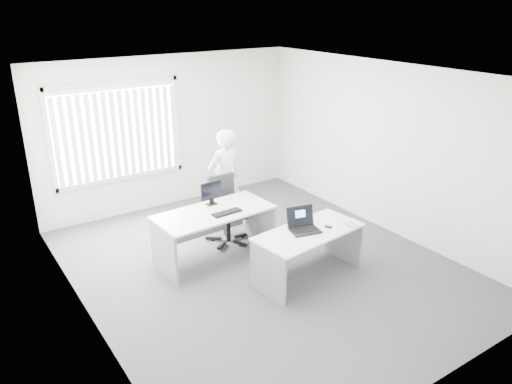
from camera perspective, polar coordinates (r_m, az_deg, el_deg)
ground at (r=7.51m, az=0.65°, el=-8.38°), size 6.00×6.00×0.00m
wall_back at (r=9.44m, az=-9.78°, el=6.77°), size 5.00×0.02×2.80m
wall_front at (r=4.98m, az=20.95°, el=-8.01°), size 5.00×0.02×2.80m
wall_left at (r=5.97m, az=-19.49°, el=-2.86°), size 0.02×6.00×2.80m
wall_right at (r=8.53m, az=14.71°, el=4.82°), size 0.02×6.00×2.80m
ceiling at (r=6.59m, az=0.76°, el=13.29°), size 5.00×6.00×0.02m
window at (r=9.02m, az=-15.53°, el=6.61°), size 2.32×0.06×1.76m
blinds at (r=8.97m, az=-15.39°, el=6.35°), size 2.20×0.10×1.50m
desk_near at (r=7.03m, az=6.03°, el=-5.91°), size 1.65×0.91×0.72m
desk_far at (r=7.45m, az=-4.78°, el=-3.77°), size 1.78×0.91×0.79m
office_chair at (r=8.12m, az=-3.37°, el=-3.33°), size 0.64×0.64×1.09m
person at (r=8.40m, az=-3.61°, el=1.45°), size 0.68×0.49×1.74m
laptop at (r=6.85m, az=5.67°, el=-3.36°), size 0.47×0.43×0.31m
paper_sheet at (r=7.11m, az=8.27°, el=-3.89°), size 0.34×0.25×0.00m
mouse at (r=7.07m, az=8.27°, el=-3.87°), size 0.09×0.11×0.04m
booklet at (r=7.20m, az=10.82°, el=-3.69°), size 0.18×0.23×0.01m
keyboard at (r=7.27m, az=-3.35°, el=-2.36°), size 0.46×0.18×0.02m
monitor at (r=7.53m, az=-5.13°, el=-0.12°), size 0.38×0.15×0.37m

